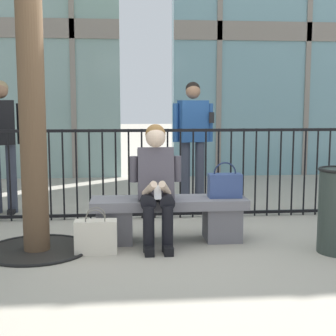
{
  "coord_description": "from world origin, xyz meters",
  "views": [
    {
      "loc": [
        -0.46,
        -4.92,
        1.41
      ],
      "look_at": [
        0.0,
        0.1,
        0.75
      ],
      "focal_mm": 52.22,
      "sensor_mm": 36.0,
      "label": 1
    }
  ],
  "objects_px": {
    "stone_bench": "(169,215)",
    "seated_person_with_phone": "(156,181)",
    "handbag_on_bench": "(225,185)",
    "bystander_at_railing": "(193,134)",
    "shopping_bag": "(96,236)",
    "bystander_further_back": "(2,136)"
  },
  "relations": [
    {
      "from": "seated_person_with_phone",
      "to": "bystander_at_railing",
      "type": "xyz_separation_m",
      "value": [
        0.62,
        1.81,
        0.35
      ]
    },
    {
      "from": "shopping_bag",
      "to": "bystander_further_back",
      "type": "height_order",
      "value": "bystander_further_back"
    },
    {
      "from": "shopping_bag",
      "to": "bystander_at_railing",
      "type": "distance_m",
      "value": 2.53
    },
    {
      "from": "bystander_further_back",
      "to": "seated_person_with_phone",
      "type": "bearing_deg",
      "value": -41.24
    },
    {
      "from": "handbag_on_bench",
      "to": "bystander_further_back",
      "type": "distance_m",
      "value": 3.04
    },
    {
      "from": "seated_person_with_phone",
      "to": "shopping_bag",
      "type": "relative_size",
      "value": 2.77
    },
    {
      "from": "seated_person_with_phone",
      "to": "bystander_at_railing",
      "type": "bearing_deg",
      "value": 71.04
    },
    {
      "from": "stone_bench",
      "to": "handbag_on_bench",
      "type": "bearing_deg",
      "value": -0.99
    },
    {
      "from": "stone_bench",
      "to": "bystander_further_back",
      "type": "relative_size",
      "value": 0.94
    },
    {
      "from": "stone_bench",
      "to": "shopping_bag",
      "type": "distance_m",
      "value": 0.83
    },
    {
      "from": "handbag_on_bench",
      "to": "bystander_further_back",
      "type": "xyz_separation_m",
      "value": [
        -2.59,
        1.53,
        0.42
      ]
    },
    {
      "from": "seated_person_with_phone",
      "to": "bystander_at_railing",
      "type": "distance_m",
      "value": 1.95
    },
    {
      "from": "seated_person_with_phone",
      "to": "handbag_on_bench",
      "type": "height_order",
      "value": "seated_person_with_phone"
    },
    {
      "from": "shopping_bag",
      "to": "bystander_further_back",
      "type": "distance_m",
      "value": 2.43
    },
    {
      "from": "handbag_on_bench",
      "to": "bystander_at_railing",
      "type": "relative_size",
      "value": 0.22
    },
    {
      "from": "stone_bench",
      "to": "seated_person_with_phone",
      "type": "relative_size",
      "value": 1.32
    },
    {
      "from": "stone_bench",
      "to": "bystander_further_back",
      "type": "height_order",
      "value": "bystander_further_back"
    },
    {
      "from": "seated_person_with_phone",
      "to": "shopping_bag",
      "type": "height_order",
      "value": "seated_person_with_phone"
    },
    {
      "from": "stone_bench",
      "to": "shopping_bag",
      "type": "xyz_separation_m",
      "value": [
        -0.73,
        -0.37,
        -0.1
      ]
    },
    {
      "from": "seated_person_with_phone",
      "to": "handbag_on_bench",
      "type": "xyz_separation_m",
      "value": [
        0.72,
        0.12,
        -0.07
      ]
    },
    {
      "from": "seated_person_with_phone",
      "to": "shopping_bag",
      "type": "bearing_deg",
      "value": -157.64
    },
    {
      "from": "seated_person_with_phone",
      "to": "bystander_at_railing",
      "type": "height_order",
      "value": "bystander_at_railing"
    }
  ]
}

